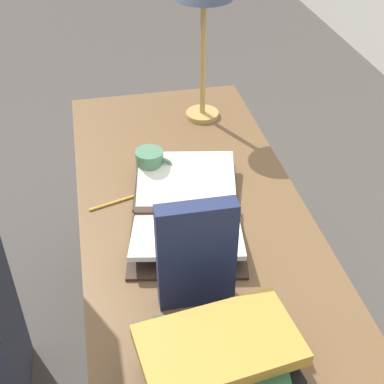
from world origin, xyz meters
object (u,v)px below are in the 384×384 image
Objects in this scene: open_book at (187,210)px; pencil at (118,201)px; coffee_mug at (150,163)px; book_standing_upright at (196,256)px; book_stack_tall at (218,363)px.

open_book is 3.25× the size of pencil.
coffee_mug reaches higher than open_book.
book_standing_upright reaches higher than pencil.
book_standing_upright is 0.42m from pencil.
pencil is (-0.59, -0.13, -0.06)m from book_stack_tall.
book_stack_tall is at bearing 2.16° from coffee_mug.
book_standing_upright reaches higher than coffee_mug.
book_standing_upright reaches higher than book_stack_tall.
book_stack_tall is at bearing -0.42° from book_standing_upright.
book_stack_tall is 2.89× the size of coffee_mug.
pencil is (-0.09, -0.17, -0.01)m from open_book.
book_stack_tall is at bearing 12.61° from pencil.
coffee_mug is (-0.70, -0.03, -0.03)m from book_stack_tall.
open_book is at bearing 175.38° from book_stack_tall.
open_book is at bearing 18.73° from coffee_mug.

